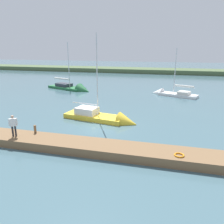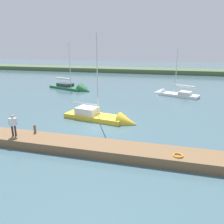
{
  "view_description": "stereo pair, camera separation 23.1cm",
  "coord_description": "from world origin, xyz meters",
  "px_view_note": "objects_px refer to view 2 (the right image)",
  "views": [
    {
      "loc": [
        -6.3,
        19.72,
        7.44
      ],
      "look_at": [
        -1.1,
        -0.64,
        1.26
      ],
      "focal_mm": 35.51,
      "sensor_mm": 36.0,
      "label": 1
    },
    {
      "loc": [
        -6.52,
        19.66,
        7.44
      ],
      "look_at": [
        -1.1,
        -0.64,
        1.26
      ],
      "focal_mm": 35.51,
      "sensor_mm": 36.0,
      "label": 2
    }
  ],
  "objects_px": {
    "sailboat_mid_channel": "(106,119)",
    "mooring_post_near": "(35,129)",
    "life_ring_buoy": "(178,155)",
    "sailboat_far_right": "(75,89)",
    "person_on_dock": "(13,124)",
    "sailboat_near_dock": "(171,94)"
  },
  "relations": [
    {
      "from": "mooring_post_near",
      "to": "life_ring_buoy",
      "type": "height_order",
      "value": "mooring_post_near"
    },
    {
      "from": "sailboat_mid_channel",
      "to": "person_on_dock",
      "type": "xyz_separation_m",
      "value": [
        5.37,
        7.34,
        1.49
      ]
    },
    {
      "from": "life_ring_buoy",
      "to": "sailboat_mid_channel",
      "type": "height_order",
      "value": "sailboat_mid_channel"
    },
    {
      "from": "mooring_post_near",
      "to": "person_on_dock",
      "type": "bearing_deg",
      "value": 42.73
    },
    {
      "from": "mooring_post_near",
      "to": "sailboat_mid_channel",
      "type": "xyz_separation_m",
      "value": [
        -4.21,
        -6.27,
        -0.81
      ]
    },
    {
      "from": "person_on_dock",
      "to": "sailboat_near_dock",
      "type": "bearing_deg",
      "value": -60.2
    },
    {
      "from": "mooring_post_near",
      "to": "sailboat_mid_channel",
      "type": "height_order",
      "value": "sailboat_mid_channel"
    },
    {
      "from": "mooring_post_near",
      "to": "person_on_dock",
      "type": "height_order",
      "value": "person_on_dock"
    },
    {
      "from": "life_ring_buoy",
      "to": "person_on_dock",
      "type": "xyz_separation_m",
      "value": [
        12.51,
        -0.19,
        0.96
      ]
    },
    {
      "from": "life_ring_buoy",
      "to": "sailboat_near_dock",
      "type": "distance_m",
      "value": 22.37
    },
    {
      "from": "life_ring_buoy",
      "to": "sailboat_far_right",
      "type": "relative_size",
      "value": 0.07
    },
    {
      "from": "sailboat_near_dock",
      "to": "person_on_dock",
      "type": "height_order",
      "value": "sailboat_near_dock"
    },
    {
      "from": "sailboat_mid_channel",
      "to": "mooring_post_near",
      "type": "bearing_deg",
      "value": -113.66
    },
    {
      "from": "sailboat_mid_channel",
      "to": "sailboat_near_dock",
      "type": "distance_m",
      "value": 16.17
    },
    {
      "from": "sailboat_far_right",
      "to": "person_on_dock",
      "type": "distance_m",
      "value": 23.24
    },
    {
      "from": "sailboat_near_dock",
      "to": "person_on_dock",
      "type": "xyz_separation_m",
      "value": [
        11.83,
        22.16,
        1.5
      ]
    },
    {
      "from": "sailboat_far_right",
      "to": "life_ring_buoy",
      "type": "bearing_deg",
      "value": -31.7
    },
    {
      "from": "sailboat_far_right",
      "to": "person_on_dock",
      "type": "relative_size",
      "value": 5.43
    },
    {
      "from": "sailboat_mid_channel",
      "to": "sailboat_near_dock",
      "type": "bearing_deg",
      "value": 76.72
    },
    {
      "from": "sailboat_far_right",
      "to": "sailboat_mid_channel",
      "type": "xyz_separation_m",
      "value": [
        -10.29,
        15.33,
        0.0
      ]
    },
    {
      "from": "mooring_post_near",
      "to": "sailboat_near_dock",
      "type": "height_order",
      "value": "sailboat_near_dock"
    },
    {
      "from": "sailboat_far_right",
      "to": "person_on_dock",
      "type": "xyz_separation_m",
      "value": [
        -4.92,
        22.66,
        1.49
      ]
    }
  ]
}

